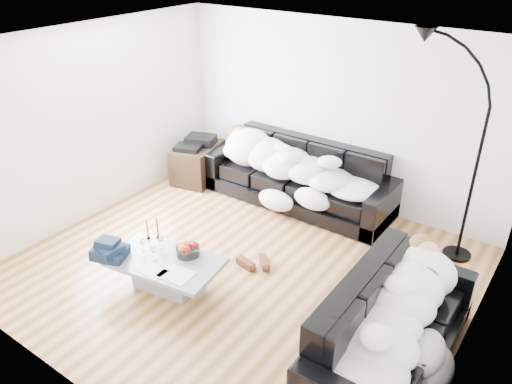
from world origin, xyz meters
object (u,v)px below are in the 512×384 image
Objects in this scene: coffee_table at (166,273)px; wine_glass_a at (162,242)px; wine_glass_c at (154,253)px; shoes at (254,262)px; candle_left at (147,230)px; floor_lamp at (476,170)px; sleeper_right at (396,308)px; wine_glass_b at (143,245)px; sofa_back at (299,175)px; sofa_right at (393,326)px; candle_right at (157,228)px; fruit_bowl at (188,248)px; av_cabinet at (198,163)px; stereo at (197,142)px; sleeper_back at (298,163)px.

wine_glass_a is (-0.20, 0.16, 0.26)m from coffee_table.
shoes is (0.68, 0.94, -0.40)m from wine_glass_c.
floor_lamp is at bearing 38.00° from candle_left.
candle_left is at bearing 170.88° from wine_glass_a.
sleeper_right is 11.99× the size of wine_glass_b.
sofa_right is at bearing -43.52° from sofa_back.
wine_glass_c is at bearing -49.73° from candle_right.
coffee_table is 0.37m from fruit_bowl.
sofa_right is 2.00m from shoes.
av_cabinet is (-1.07, 2.10, -0.19)m from candle_left.
wine_glass_b is 0.07× the size of floor_lamp.
stereo is at bearing 121.48° from wine_glass_c.
sleeper_back is 2.76× the size of av_cabinet.
sofa_back is 2.63m from wine_glass_c.
wine_glass_c is 2.77m from stereo.
sleeper_back reaches higher than candle_left.
sofa_back reaches higher than sleeper_back.
shoes is at bearing 54.30° from wine_glass_c.
stereo is at bearing 177.79° from floor_lamp.
sofa_back is at bearing 90.00° from sleeper_back.
stereo reaches higher than shoes.
candle_right is 1.22m from shoes.
sofa_right is at bearing -45.09° from stereo.
wine_glass_b is 0.25m from candle_left.
sleeper_back is 5.41× the size of shoes.
sleeper_right is at bearing -42.85° from sleeper_back.
shoes is 2.56m from av_cabinet.
sleeper_back reaches higher than fruit_bowl.
sofa_back is at bearing 173.84° from floor_lamp.
sofa_right is 7.99× the size of fruit_bowl.
stereo is (-1.54, 2.29, 0.47)m from coffee_table.
candle_left is at bearing -105.90° from sleeper_back.
wine_glass_a is 3.68m from floor_lamp.
wine_glass_a is at bearing -99.38° from sleeper_back.
coffee_table is (-2.48, -0.38, -0.46)m from sleeper_right.
candle_left is 1.33m from shoes.
sofa_right is at bearing -42.85° from sleeper_back.
stereo is at bearing 122.04° from wine_glass_a.
sofa_back reaches higher than coffee_table.
floor_lamp reaches higher than fruit_bowl.
sofa_back is 1.18× the size of sleeper_back.
fruit_bowl reaches higher than wine_glass_a.
wine_glass_c reaches higher than wine_glass_a.
sleeper_back is at bearing -12.68° from stereo.
av_cabinet reaches higher than fruit_bowl.
sleeper_right is at bearing 8.65° from coffee_table.
sleeper_back is at bearing 88.71° from fruit_bowl.
sofa_right is 2.35m from fruit_bowl.
wine_glass_c reaches higher than shoes.
floor_lamp reaches higher than sofa_back.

